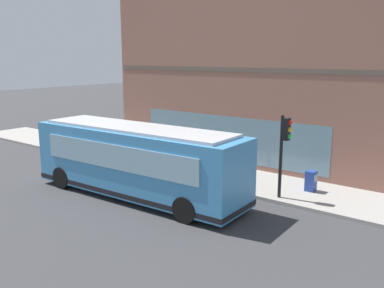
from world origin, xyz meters
TOP-DOWN VIEW (x-y plane):
  - ground at (0.00, 0.00)m, footprint 120.00×120.00m
  - sidewalk_curb at (4.43, 0.00)m, footprint 3.67×40.00m
  - building_corner at (9.78, 0.00)m, footprint 7.09×16.10m
  - city_bus_nearside at (-0.20, 0.39)m, footprint 2.94×10.13m
  - traffic_light_near_corner at (3.05, -4.82)m, footprint 0.32×0.49m
  - fire_hydrant at (4.96, -1.83)m, footprint 0.35×0.35m
  - pedestrian_near_hydrant at (3.61, -1.88)m, footprint 0.32×0.32m
  - pedestrian_walking_along_curb at (4.08, 4.44)m, footprint 0.32×0.32m
  - newspaper_vending_box at (4.66, -5.40)m, footprint 0.44×0.42m

SIDE VIEW (x-z plane):
  - ground at x=0.00m, z-range 0.00..0.00m
  - sidewalk_curb at x=4.43m, z-range 0.00..0.15m
  - fire_hydrant at x=4.96m, z-range 0.14..0.88m
  - newspaper_vending_box at x=4.66m, z-range 0.15..1.05m
  - pedestrian_walking_along_curb at x=4.08m, z-range 0.26..1.84m
  - pedestrian_near_hydrant at x=3.61m, z-range 0.29..2.04m
  - city_bus_nearside at x=-0.20m, z-range 0.02..3.09m
  - traffic_light_near_corner at x=3.05m, z-range 0.83..4.29m
  - building_corner at x=9.78m, z-range -0.01..9.55m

